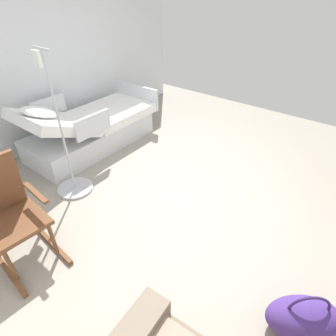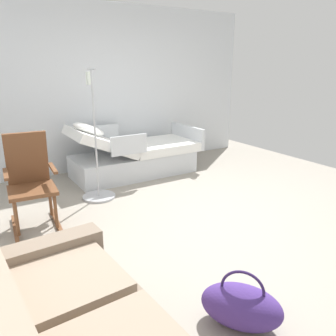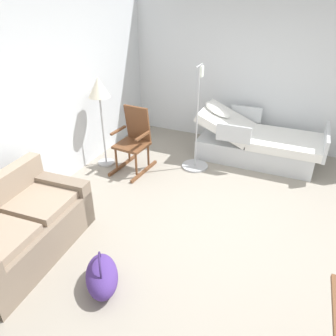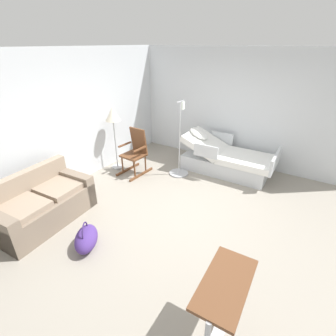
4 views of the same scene
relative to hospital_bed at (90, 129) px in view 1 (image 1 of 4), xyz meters
name	(u,v)px [view 1 (image 1 of 4)]	position (x,y,z in m)	size (l,w,h in m)	color
ground_plane	(188,193)	(-1.87, 0.04, -0.30)	(6.38, 6.38, 0.00)	gray
side_wall	(45,51)	(0.70, 0.04, 1.05)	(0.10, 5.30, 2.70)	silver
hospital_bed	(90,129)	(0.00, 0.00, 0.00)	(1.05, 2.11, 0.98)	silver
rocking_chair	(10,215)	(-1.13, 1.77, 0.21)	(0.79, 0.53, 1.05)	brown
duffel_bag	(304,318)	(-3.46, 0.86, -0.14)	(0.64, 0.59, 0.43)	#472D7A
iv_pole	(71,173)	(-0.69, 0.86, -0.05)	(0.44, 0.44, 1.69)	#B2B5BA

